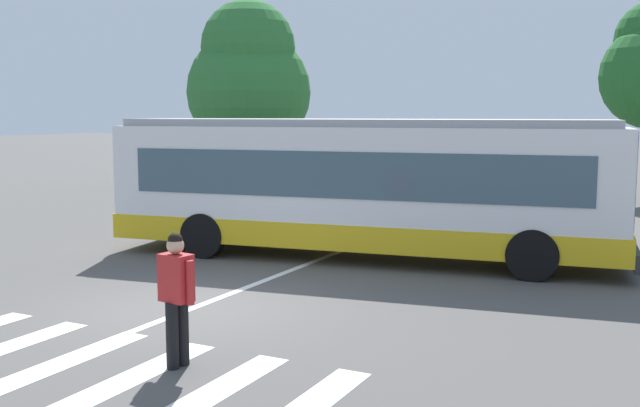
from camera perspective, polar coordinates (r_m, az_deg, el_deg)
The scene contains 9 objects.
ground_plane at distance 12.55m, azimuth -9.98°, elevation -7.89°, with size 160.00×160.00×0.00m, color #514F4C.
city_transit_bus at distance 16.38m, azimuth 3.24°, elevation 1.32°, with size 11.44×4.12×3.06m.
pedestrian_crossing_street at distance 9.53m, azimuth -10.95°, elevation -6.68°, with size 0.58×0.34×1.72m.
parked_car_black at distance 25.95m, azimuth -0.63°, elevation 1.60°, with size 2.03×4.58×1.35m.
parked_car_champagne at distance 25.35m, azimuth 5.31°, elevation 1.44°, with size 2.07×4.60×1.35m.
parked_car_silver at distance 24.34m, azimuth 11.16°, elevation 1.11°, with size 2.34×4.68×1.35m.
background_tree_left at distance 31.34m, azimuth -5.50°, elevation 9.48°, with size 5.16×5.16×7.80m.
crosswalk_painted_stripes at distance 10.31m, azimuth -19.17°, elevation -11.47°, with size 7.43×2.84×0.01m.
lane_center_line at distance 14.12m, azimuth -4.88°, elevation -6.13°, with size 0.16×24.00×0.01m, color silver.
Camera 1 is at (7.33, -9.67, 3.20)m, focal length 41.74 mm.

